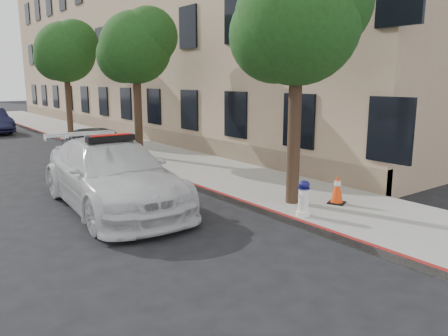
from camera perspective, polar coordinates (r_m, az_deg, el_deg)
name	(u,v)px	position (r m, az deg, el deg)	size (l,w,h in m)	color
ground	(142,210)	(10.43, -10.62, -5.43)	(120.00, 120.00, 0.00)	black
sidewalk	(115,144)	(20.79, -14.09, 3.04)	(3.20, 50.00, 0.15)	gray
curb_strip	(82,147)	(20.25, -18.10, 2.60)	(0.12, 50.00, 0.15)	maroon
building	(165,46)	(27.63, -7.76, 15.52)	(8.00, 36.00, 10.00)	tan
tree_near	(299,20)	(10.17, 9.78, 18.52)	(2.92, 2.82, 5.62)	black
tree_mid	(136,47)	(16.69, -11.37, 15.24)	(2.77, 2.64, 5.43)	black
tree_far	(66,52)	(24.14, -19.96, 14.10)	(3.10, 3.00, 5.81)	black
police_car	(112,174)	(10.62, -14.38, -0.81)	(2.59, 5.65, 1.75)	silver
parked_car_mid	(99,148)	(15.30, -15.96, 2.49)	(1.72, 4.28, 1.46)	black
fire_hydrant	(304,198)	(9.42, 10.35, -3.94)	(0.33, 0.29, 0.77)	white
traffic_cone	(337,189)	(10.51, 14.58, -2.65)	(0.48, 0.48, 0.70)	black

